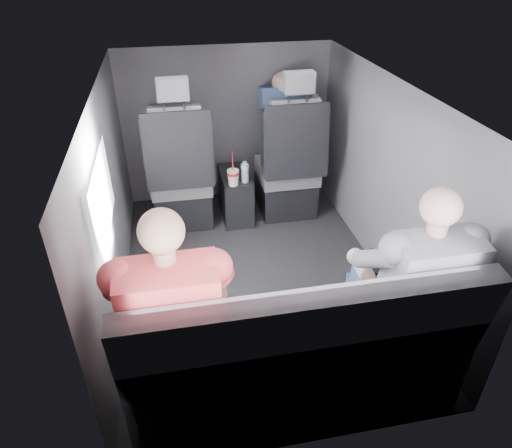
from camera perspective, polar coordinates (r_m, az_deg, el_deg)
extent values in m
plane|color=black|center=(3.30, -0.10, -6.59)|extent=(2.60, 2.60, 0.00)
plane|color=#B2B2AD|center=(2.68, -0.12, 16.59)|extent=(2.60, 2.60, 0.00)
cube|color=#56565B|center=(2.92, -17.74, 1.98)|extent=(0.02, 2.60, 1.35)
cube|color=#56565B|center=(3.21, 15.95, 5.09)|extent=(0.02, 2.60, 1.35)
cube|color=#56565B|center=(4.11, -3.65, 12.24)|extent=(1.80, 0.02, 1.35)
cube|color=#56565B|center=(1.92, 7.55, -14.62)|extent=(1.80, 0.02, 1.35)
cube|color=white|center=(2.55, -18.59, 3.08)|extent=(0.02, 0.75, 0.42)
cube|color=black|center=(3.57, 5.04, 11.21)|extent=(0.35, 0.11, 0.59)
cube|color=black|center=(3.95, -9.10, 2.64)|extent=(0.46, 0.48, 0.30)
cube|color=#57565A|center=(3.82, -9.37, 5.49)|extent=(0.48, 0.46, 0.14)
cube|color=#57565A|center=(3.49, -9.73, 9.49)|extent=(0.38, 0.18, 0.61)
cube|color=black|center=(3.51, -13.30, 8.65)|extent=(0.08, 0.21, 0.53)
cube|color=black|center=(3.51, -6.06, 9.38)|extent=(0.08, 0.21, 0.53)
cube|color=black|center=(3.43, -9.66, 8.93)|extent=(0.50, 0.11, 0.58)
cube|color=#57565A|center=(3.31, -10.40, 16.26)|extent=(0.22, 0.10, 0.15)
cube|color=black|center=(4.06, 3.67, 3.86)|extent=(0.46, 0.48, 0.30)
cube|color=#57565A|center=(3.94, 3.86, 6.68)|extent=(0.48, 0.46, 0.14)
cube|color=#57565A|center=(3.61, 4.87, 10.64)|extent=(0.38, 0.18, 0.61)
cube|color=black|center=(3.58, 1.40, 9.98)|extent=(0.08, 0.21, 0.53)
cube|color=black|center=(3.69, 8.20, 10.37)|extent=(0.08, 0.21, 0.53)
cube|color=black|center=(3.56, 5.14, 10.11)|extent=(0.50, 0.11, 0.58)
cube|color=#57565A|center=(3.44, 5.40, 17.22)|extent=(0.22, 0.10, 0.15)
cube|color=black|center=(3.92, -2.56, 3.64)|extent=(0.24, 0.48, 0.40)
cylinder|color=black|center=(3.71, -3.11, 5.49)|extent=(0.09, 0.09, 0.01)
cylinder|color=black|center=(3.73, -1.43, 5.64)|extent=(0.09, 0.09, 0.01)
cube|color=#57565A|center=(2.43, 4.70, -17.23)|extent=(1.60, 0.50, 0.45)
cube|color=#57565A|center=(1.95, 7.11, -13.48)|extent=(1.60, 0.17, 0.47)
cylinder|color=red|center=(3.60, -2.90, 6.35)|extent=(0.09, 0.09, 0.02)
cylinder|color=white|center=(3.59, -2.91, 6.66)|extent=(0.09, 0.09, 0.01)
cylinder|color=red|center=(3.56, -2.94, 7.85)|extent=(0.01, 0.01, 0.15)
cylinder|color=#ACC9E9|center=(3.66, -1.41, 6.37)|extent=(0.06, 0.06, 0.15)
cylinder|color=#ACC9E9|center=(3.63, -1.43, 7.62)|extent=(0.03, 0.03, 0.02)
cube|color=white|center=(2.33, -11.44, -8.02)|extent=(0.36, 0.32, 0.02)
cube|color=silver|center=(2.31, -11.46, -8.05)|extent=(0.28, 0.20, 0.00)
cube|color=white|center=(2.37, -11.51, -6.81)|extent=(0.10, 0.08, 0.00)
cube|color=white|center=(2.15, -11.68, -8.05)|extent=(0.31, 0.17, 0.21)
cube|color=silver|center=(2.16, -11.67, -7.97)|extent=(0.27, 0.15, 0.18)
cube|color=black|center=(2.55, 17.30, -5.00)|extent=(0.38, 0.34, 0.02)
cube|color=black|center=(2.53, 17.49, -5.00)|extent=(0.28, 0.23, 0.00)
cube|color=black|center=(2.59, 16.72, -3.96)|extent=(0.11, 0.09, 0.00)
cube|color=black|center=(2.39, 19.14, -4.76)|extent=(0.30, 0.21, 0.21)
cube|color=silver|center=(2.40, 19.06, -4.70)|extent=(0.26, 0.18, 0.18)
cube|color=#35353A|center=(2.26, -12.89, -12.30)|extent=(0.15, 0.44, 0.13)
cube|color=#35353A|center=(2.25, -7.26, -11.76)|extent=(0.15, 0.44, 0.13)
cube|color=#35353A|center=(2.62, -12.13, -13.40)|extent=(0.13, 0.13, 0.45)
cube|color=#35353A|center=(2.62, -7.26, -12.93)|extent=(0.13, 0.13, 0.45)
cube|color=#CF4447|center=(1.94, -10.49, -10.96)|extent=(0.40, 0.27, 0.54)
sphere|color=tan|center=(1.73, -11.77, -0.88)|extent=(0.18, 0.18, 0.18)
cylinder|color=tan|center=(2.23, -15.67, -8.23)|extent=(0.11, 0.27, 0.12)
cylinder|color=tan|center=(2.21, -5.40, -7.22)|extent=(0.11, 0.27, 0.12)
cube|color=navy|center=(2.45, 15.14, -8.59)|extent=(0.14, 0.42, 0.12)
cube|color=navy|center=(2.54, 19.49, -7.79)|extent=(0.14, 0.42, 0.12)
cube|color=navy|center=(2.78, 12.45, -10.23)|extent=(0.12, 0.12, 0.45)
cube|color=navy|center=(2.86, 16.40, -9.50)|extent=(0.12, 0.12, 0.45)
cube|color=slate|center=(2.22, 20.56, -6.74)|extent=(0.38, 0.26, 0.52)
sphere|color=#DAA894|center=(2.04, 22.12, 2.01)|extent=(0.17, 0.17, 0.17)
cylinder|color=#DAA894|center=(2.38, 12.98, -4.99)|extent=(0.11, 0.27, 0.11)
cylinder|color=#DAA894|center=(2.55, 20.94, -3.78)|extent=(0.11, 0.27, 0.11)
cube|color=navy|center=(3.95, 3.37, 13.04)|extent=(0.38, 0.24, 0.55)
sphere|color=tan|center=(3.88, 3.44, 17.25)|extent=(0.19, 0.19, 0.19)
cube|color=navy|center=(4.11, 3.04, 9.48)|extent=(0.32, 0.38, 0.11)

